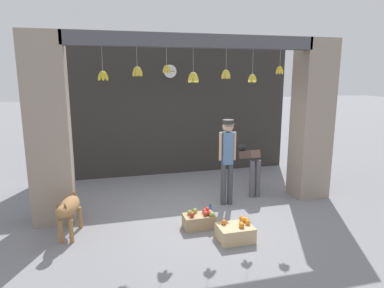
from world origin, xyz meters
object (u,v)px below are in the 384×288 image
(water_bottle, at_px, (210,211))
(shopkeeper, at_px, (227,155))
(fruit_crate_oranges, at_px, (236,232))
(wall_clock, at_px, (170,71))
(fruit_crate_apples, at_px, (199,220))
(dog, at_px, (69,209))
(worker_stooping, at_px, (250,163))

(water_bottle, bearing_deg, shopkeeper, 46.42)
(fruit_crate_oranges, bearing_deg, water_bottle, 97.79)
(fruit_crate_oranges, distance_m, wall_clock, 4.70)
(fruit_crate_oranges, xyz_separation_m, fruit_crate_apples, (-0.43, 0.58, 0.00))
(shopkeeper, bearing_deg, dog, 19.65)
(water_bottle, height_order, wall_clock, wall_clock)
(worker_stooping, xyz_separation_m, fruit_crate_oranges, (-1.13, -1.97, -0.57))
(fruit_crate_apples, distance_m, water_bottle, 0.46)
(wall_clock, bearing_deg, fruit_crate_oranges, -86.33)
(worker_stooping, relative_size, fruit_crate_oranges, 1.90)
(dog, xyz_separation_m, fruit_crate_apples, (2.14, -0.23, -0.34))
(fruit_crate_oranges, height_order, fruit_crate_apples, fruit_crate_oranges)
(shopkeeper, height_order, fruit_crate_apples, shopkeeper)
(water_bottle, relative_size, wall_clock, 0.77)
(worker_stooping, distance_m, wall_clock, 3.11)
(shopkeeper, distance_m, wall_clock, 3.02)
(water_bottle, bearing_deg, fruit_crate_oranges, -82.21)
(fruit_crate_oranges, bearing_deg, fruit_crate_apples, 126.64)
(dog, bearing_deg, fruit_crate_oranges, 84.06)
(dog, height_order, water_bottle, dog)
(fruit_crate_oranges, relative_size, fruit_crate_apples, 1.03)
(dog, height_order, worker_stooping, worker_stooping)
(worker_stooping, bearing_deg, dog, -167.05)
(water_bottle, bearing_deg, wall_clock, 92.39)
(shopkeeper, bearing_deg, worker_stooping, -139.26)
(dog, height_order, wall_clock, wall_clock)
(wall_clock, bearing_deg, fruit_crate_apples, -93.11)
(dog, bearing_deg, wall_clock, 154.99)
(shopkeeper, height_order, wall_clock, wall_clock)
(dog, xyz_separation_m, fruit_crate_oranges, (2.57, -0.81, -0.35))
(fruit_crate_apples, distance_m, wall_clock, 4.21)
(dog, bearing_deg, water_bottle, 104.36)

